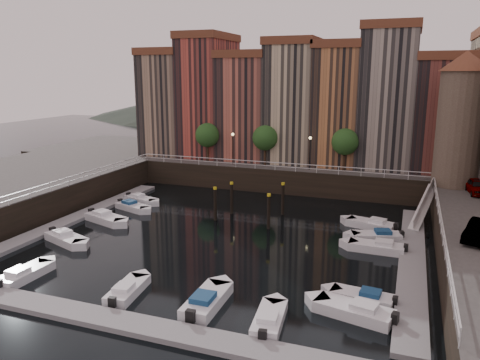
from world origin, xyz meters
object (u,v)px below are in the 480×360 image
at_px(boat_left_2, 105,218).
at_px(car_b, 480,232).
at_px(boat_left_1, 66,238).
at_px(corner_tower, 461,117).
at_px(boat_left_3, 132,207).
at_px(car_a, 478,187).
at_px(gangway, 424,204).
at_px(mooring_pilings, 249,204).

xyz_separation_m(boat_left_2, car_b, (33.27, -2.39, 3.33)).
height_order(boat_left_1, boat_left_2, boat_left_2).
relative_size(corner_tower, car_b, 3.16).
bearing_deg(boat_left_3, boat_left_2, -73.00).
distance_m(boat_left_2, car_a, 36.86).
xyz_separation_m(gangway, car_b, (3.34, -13.14, 1.80)).
bearing_deg(car_a, boat_left_2, -166.94).
height_order(corner_tower, gangway, corner_tower).
bearing_deg(mooring_pilings, boat_left_3, -174.62).
distance_m(boat_left_2, car_b, 33.52).
bearing_deg(car_b, mooring_pilings, 176.41).
xyz_separation_m(corner_tower, car_b, (0.44, -17.64, -6.47)).
distance_m(gangway, boat_left_2, 31.83).
relative_size(boat_left_3, car_a, 1.06).
distance_m(mooring_pilings, car_a, 22.37).
distance_m(corner_tower, gangway, 9.86).
relative_size(boat_left_3, car_b, 1.05).
bearing_deg(car_b, corner_tower, 110.37).
height_order(boat_left_2, car_b, car_b).
xyz_separation_m(corner_tower, boat_left_2, (-32.83, -15.24, -9.80)).
distance_m(corner_tower, boat_left_3, 35.76).
bearing_deg(boat_left_3, mooring_pilings, 23.79).
xyz_separation_m(boat_left_1, boat_left_3, (-0.15, 10.79, -0.02)).
bearing_deg(car_a, boat_left_1, -158.27).
distance_m(car_a, car_b, 14.52).
relative_size(boat_left_1, boat_left_2, 0.95).
height_order(boat_left_2, car_a, car_a).
height_order(corner_tower, mooring_pilings, corner_tower).
bearing_deg(corner_tower, car_a, -59.91).
distance_m(boat_left_2, boat_left_3, 4.67).
bearing_deg(car_a, mooring_pilings, -170.08).
bearing_deg(gangway, mooring_pilings, -163.81).
distance_m(boat_left_1, boat_left_2, 6.12).
bearing_deg(corner_tower, boat_left_1, -146.73).
bearing_deg(boat_left_2, car_b, 13.95).
relative_size(gangway, car_b, 1.90).
xyz_separation_m(corner_tower, boat_left_1, (-32.56, -21.36, -9.82)).
distance_m(corner_tower, car_a, 7.43).
height_order(gangway, boat_left_1, gangway).
height_order(boat_left_2, boat_left_3, boat_left_2).
relative_size(mooring_pilings, boat_left_1, 1.28).
bearing_deg(boat_left_1, car_a, 47.76).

